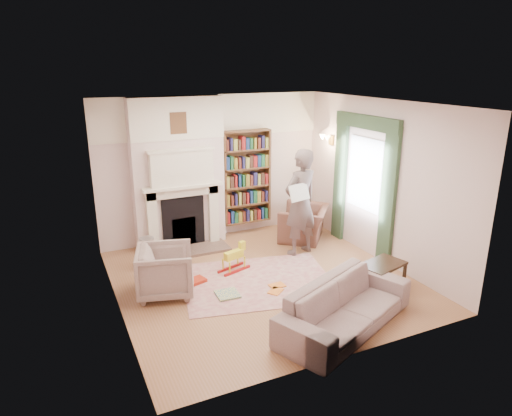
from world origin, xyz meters
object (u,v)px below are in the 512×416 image
bookcase (246,177)px  sofa (346,306)px  man_reading (300,203)px  armchair_left (166,271)px  paraffin_heater (148,253)px  rocking_horse (234,258)px  armchair_reading (304,223)px  coffee_table (381,277)px

bookcase → sofa: (-0.26, -3.83, -0.86)m
man_reading → sofa: bearing=59.6°
armchair_left → man_reading: bearing=-63.5°
paraffin_heater → rocking_horse: bearing=-29.6°
sofa → rocking_horse: (-0.69, 2.21, -0.07)m
armchair_reading → sofa: bearing=19.6°
coffee_table → paraffin_heater: 3.86m
paraffin_heater → rocking_horse: size_ratio=1.00×
sofa → man_reading: 2.60m
sofa → paraffin_heater: size_ratio=3.90×
coffee_table → man_reading: bearing=87.8°
armchair_reading → sofa: (-1.15, -3.02, -0.01)m
man_reading → paraffin_heater: bearing=-25.2°
bookcase → armchair_reading: 1.47m
armchair_reading → coffee_table: (-0.04, -2.40, -0.10)m
armchair_left → sofa: 2.70m
bookcase → armchair_left: size_ratio=2.24×
man_reading → bookcase: bearing=-86.9°
bookcase → armchair_reading: (0.89, -0.81, -0.85)m
man_reading → rocking_horse: 1.58m
paraffin_heater → rocking_horse: (1.28, -0.73, -0.03)m
bookcase → rocking_horse: bookcase is taller
sofa → rocking_horse: bearing=84.0°
armchair_left → paraffin_heater: size_ratio=1.50×
sofa → paraffin_heater: sofa is taller
armchair_reading → man_reading: size_ratio=0.51×
armchair_left → man_reading: 2.73m
man_reading → coffee_table: (0.41, -1.80, -0.75)m
armchair_left → man_reading: size_ratio=0.42×
bookcase → paraffin_heater: bearing=-158.2°
coffee_table → paraffin_heater: size_ratio=1.27×
coffee_table → sofa: bearing=-166.0°
man_reading → paraffin_heater: 2.81m
rocking_horse → coffee_table: bearing=-59.5°
sofa → coffee_table: bearing=5.9°
coffee_table → armchair_reading: bearing=74.0°
armchair_left → coffee_table: (3.03, -1.28, -0.15)m
coffee_table → paraffin_heater: (-3.08, 2.31, 0.05)m
coffee_table → rocking_horse: size_ratio=1.27×
man_reading → armchair_left: bearing=-3.1°
sofa → armchair_left: bearing=111.9°
armchair_left → rocking_horse: armchair_left is taller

